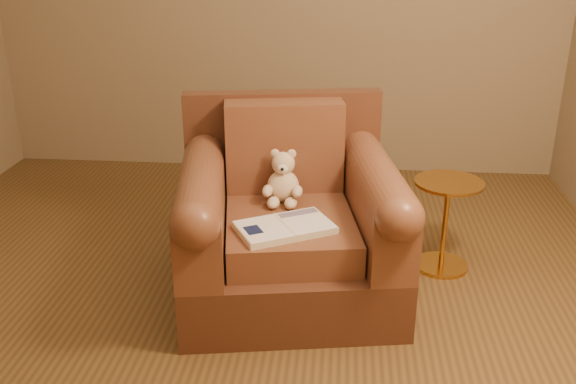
{
  "coord_description": "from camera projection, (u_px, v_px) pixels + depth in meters",
  "views": [
    {
      "loc": [
        0.49,
        -2.54,
        1.65
      ],
      "look_at": [
        0.25,
        0.14,
        0.55
      ],
      "focal_mm": 40.0,
      "sensor_mm": 36.0,
      "label": 1
    }
  ],
  "objects": [
    {
      "name": "floor",
      "position": [
        232.0,
        310.0,
        3.01
      ],
      "size": [
        4.0,
        4.0,
        0.0
      ],
      "primitive_type": "plane",
      "color": "brown",
      "rests_on": "ground"
    },
    {
      "name": "armchair",
      "position": [
        288.0,
        224.0,
        3.08
      ],
      "size": [
        1.15,
        1.11,
        0.9
      ],
      "rotation": [
        0.0,
        0.0,
        0.17
      ],
      "color": "#522C1B",
      "rests_on": "floor"
    },
    {
      "name": "teddy_bear",
      "position": [
        283.0,
        182.0,
        3.08
      ],
      "size": [
        0.19,
        0.21,
        0.26
      ],
      "rotation": [
        0.0,
        0.0,
        0.03
      ],
      "color": "beige",
      "rests_on": "armchair"
    },
    {
      "name": "guidebook",
      "position": [
        285.0,
        227.0,
        2.81
      ],
      "size": [
        0.48,
        0.41,
        0.03
      ],
      "rotation": [
        0.0,
        0.0,
        0.5
      ],
      "color": "beige",
      "rests_on": "armchair"
    },
    {
      "name": "side_table",
      "position": [
        445.0,
        222.0,
        3.3
      ],
      "size": [
        0.35,
        0.35,
        0.49
      ],
      "color": "gold",
      "rests_on": "floor"
    }
  ]
}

